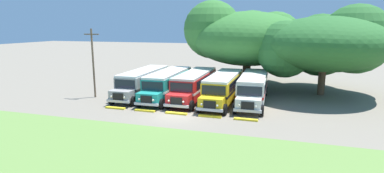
{
  "coord_description": "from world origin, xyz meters",
  "views": [
    {
      "loc": [
        8.94,
        -24.03,
        7.71
      ],
      "look_at": [
        0.0,
        5.15,
        1.6
      ],
      "focal_mm": 28.22,
      "sensor_mm": 36.0,
      "label": 1
    }
  ],
  "objects_px": {
    "parked_bus_slot_0": "(143,81)",
    "parked_bus_slot_2": "(194,84)",
    "parked_bus_slot_3": "(223,86)",
    "utility_pole": "(93,61)",
    "parked_bus_slot_1": "(168,83)",
    "parked_bus_slot_4": "(253,87)",
    "broad_shade_tree": "(246,37)",
    "secondary_tree": "(325,44)"
  },
  "relations": [
    {
      "from": "parked_bus_slot_0",
      "to": "parked_bus_slot_3",
      "type": "bearing_deg",
      "value": 86.59
    },
    {
      "from": "parked_bus_slot_3",
      "to": "secondary_tree",
      "type": "height_order",
      "value": "secondary_tree"
    },
    {
      "from": "parked_bus_slot_2",
      "to": "utility_pole",
      "type": "bearing_deg",
      "value": -75.62
    },
    {
      "from": "parked_bus_slot_4",
      "to": "broad_shade_tree",
      "type": "height_order",
      "value": "broad_shade_tree"
    },
    {
      "from": "parked_bus_slot_4",
      "to": "broad_shade_tree",
      "type": "relative_size",
      "value": 0.7
    },
    {
      "from": "parked_bus_slot_3",
      "to": "parked_bus_slot_0",
      "type": "bearing_deg",
      "value": -91.43
    },
    {
      "from": "parked_bus_slot_1",
      "to": "parked_bus_slot_2",
      "type": "relative_size",
      "value": 1.0
    },
    {
      "from": "parked_bus_slot_2",
      "to": "parked_bus_slot_4",
      "type": "distance_m",
      "value": 6.24
    },
    {
      "from": "parked_bus_slot_2",
      "to": "parked_bus_slot_4",
      "type": "xyz_separation_m",
      "value": [
        6.24,
        0.24,
        0.0
      ]
    },
    {
      "from": "parked_bus_slot_1",
      "to": "parked_bus_slot_3",
      "type": "distance_m",
      "value": 6.25
    },
    {
      "from": "parked_bus_slot_2",
      "to": "parked_bus_slot_3",
      "type": "relative_size",
      "value": 1.0
    },
    {
      "from": "parked_bus_slot_0",
      "to": "parked_bus_slot_3",
      "type": "height_order",
      "value": "same"
    },
    {
      "from": "broad_shade_tree",
      "to": "parked_bus_slot_1",
      "type": "bearing_deg",
      "value": -124.09
    },
    {
      "from": "parked_bus_slot_2",
      "to": "parked_bus_slot_0",
      "type": "bearing_deg",
      "value": -89.55
    },
    {
      "from": "parked_bus_slot_4",
      "to": "utility_pole",
      "type": "distance_m",
      "value": 17.31
    },
    {
      "from": "secondary_tree",
      "to": "parked_bus_slot_4",
      "type": "bearing_deg",
      "value": -137.54
    },
    {
      "from": "parked_bus_slot_3",
      "to": "utility_pole",
      "type": "height_order",
      "value": "utility_pole"
    },
    {
      "from": "parked_bus_slot_0",
      "to": "parked_bus_slot_1",
      "type": "distance_m",
      "value": 3.09
    },
    {
      "from": "parked_bus_slot_2",
      "to": "secondary_tree",
      "type": "relative_size",
      "value": 0.7
    },
    {
      "from": "parked_bus_slot_2",
      "to": "broad_shade_tree",
      "type": "bearing_deg",
      "value": 158.2
    },
    {
      "from": "secondary_tree",
      "to": "utility_pole",
      "type": "height_order",
      "value": "secondary_tree"
    },
    {
      "from": "parked_bus_slot_0",
      "to": "parked_bus_slot_1",
      "type": "bearing_deg",
      "value": 85.04
    },
    {
      "from": "parked_bus_slot_4",
      "to": "parked_bus_slot_1",
      "type": "bearing_deg",
      "value": -88.29
    },
    {
      "from": "utility_pole",
      "to": "parked_bus_slot_0",
      "type": "bearing_deg",
      "value": 30.23
    },
    {
      "from": "parked_bus_slot_2",
      "to": "parked_bus_slot_1",
      "type": "bearing_deg",
      "value": -85.34
    },
    {
      "from": "parked_bus_slot_1",
      "to": "parked_bus_slot_3",
      "type": "xyz_separation_m",
      "value": [
        6.24,
        -0.16,
        0.0
      ]
    },
    {
      "from": "parked_bus_slot_0",
      "to": "parked_bus_slot_3",
      "type": "relative_size",
      "value": 1.0
    },
    {
      "from": "parked_bus_slot_2",
      "to": "parked_bus_slot_4",
      "type": "bearing_deg",
      "value": 92.38
    },
    {
      "from": "secondary_tree",
      "to": "parked_bus_slot_3",
      "type": "bearing_deg",
      "value": -144.55
    },
    {
      "from": "secondary_tree",
      "to": "broad_shade_tree",
      "type": "bearing_deg",
      "value": 160.16
    },
    {
      "from": "parked_bus_slot_0",
      "to": "parked_bus_slot_4",
      "type": "height_order",
      "value": "same"
    },
    {
      "from": "parked_bus_slot_1",
      "to": "secondary_tree",
      "type": "bearing_deg",
      "value": 112.38
    },
    {
      "from": "parked_bus_slot_1",
      "to": "parked_bus_slot_3",
      "type": "bearing_deg",
      "value": 87.51
    },
    {
      "from": "parked_bus_slot_4",
      "to": "broad_shade_tree",
      "type": "distance_m",
      "value": 11.31
    },
    {
      "from": "parked_bus_slot_1",
      "to": "parked_bus_slot_0",
      "type": "bearing_deg",
      "value": -94.8
    },
    {
      "from": "parked_bus_slot_0",
      "to": "secondary_tree",
      "type": "height_order",
      "value": "secondary_tree"
    },
    {
      "from": "parked_bus_slot_0",
      "to": "utility_pole",
      "type": "height_order",
      "value": "utility_pole"
    },
    {
      "from": "parked_bus_slot_2",
      "to": "parked_bus_slot_3",
      "type": "bearing_deg",
      "value": 83.26
    },
    {
      "from": "parked_bus_slot_0",
      "to": "secondary_tree",
      "type": "bearing_deg",
      "value": 108.34
    },
    {
      "from": "parked_bus_slot_4",
      "to": "parked_bus_slot_3",
      "type": "bearing_deg",
      "value": -79.18
    },
    {
      "from": "parked_bus_slot_3",
      "to": "secondary_tree",
      "type": "bearing_deg",
      "value": 126.23
    },
    {
      "from": "parked_bus_slot_0",
      "to": "parked_bus_slot_2",
      "type": "xyz_separation_m",
      "value": [
        6.07,
        0.03,
        0.0
      ]
    }
  ]
}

